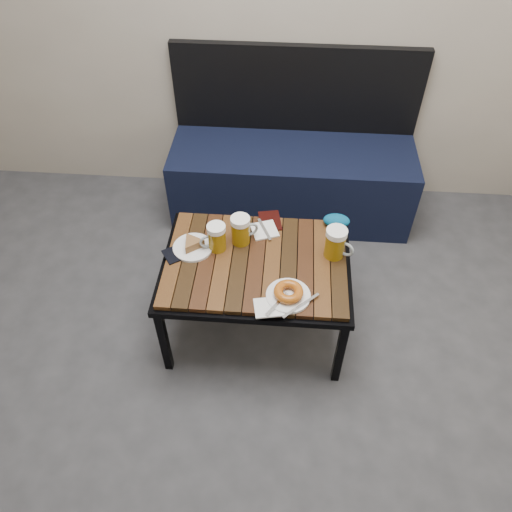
# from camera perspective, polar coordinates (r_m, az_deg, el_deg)

# --- Properties ---
(ground) EXTENTS (4.00, 4.00, 0.00)m
(ground) POSITION_cam_1_polar(r_m,az_deg,el_deg) (2.19, -2.16, -25.92)
(ground) COLOR #2D2D30
(ground) RESTS_ON ground
(bench) EXTENTS (1.40, 0.50, 0.95)m
(bench) POSITION_cam_1_polar(r_m,az_deg,el_deg) (3.02, 4.11, 9.45)
(bench) COLOR black
(bench) RESTS_ON ground
(cafe_table) EXTENTS (0.84, 0.62, 0.47)m
(cafe_table) POSITION_cam_1_polar(r_m,az_deg,el_deg) (2.24, 0.00, -1.27)
(cafe_table) COLOR black
(cafe_table) RESTS_ON ground
(beer_mug_left) EXTENTS (0.13, 0.10, 0.13)m
(beer_mug_left) POSITION_cam_1_polar(r_m,az_deg,el_deg) (2.22, -4.57, 2.14)
(beer_mug_left) COLOR #8C650B
(beer_mug_left) RESTS_ON cafe_table
(beer_mug_centre) EXTENTS (0.14, 0.11, 0.14)m
(beer_mug_centre) POSITION_cam_1_polar(r_m,az_deg,el_deg) (2.24, -1.71, 3.01)
(beer_mug_centre) COLOR #8C650B
(beer_mug_centre) RESTS_ON cafe_table
(beer_mug_right) EXTENTS (0.14, 0.12, 0.15)m
(beer_mug_right) POSITION_cam_1_polar(r_m,az_deg,el_deg) (2.20, 9.12, 1.48)
(beer_mug_right) COLOR #8C650B
(beer_mug_right) RESTS_ON cafe_table
(plate_pie) EXTENTS (0.18, 0.18, 0.05)m
(plate_pie) POSITION_cam_1_polar(r_m,az_deg,el_deg) (2.26, -7.26, 1.23)
(plate_pie) COLOR white
(plate_pie) RESTS_ON cafe_table
(plate_bagel) EXTENTS (0.22, 0.22, 0.05)m
(plate_bagel) POSITION_cam_1_polar(r_m,az_deg,el_deg) (2.06, 3.73, -4.31)
(plate_bagel) COLOR white
(plate_bagel) RESTS_ON cafe_table
(napkin_left) EXTENTS (0.15, 0.15, 0.01)m
(napkin_left) POSITION_cam_1_polar(r_m,az_deg,el_deg) (2.34, 0.96, 2.98)
(napkin_left) COLOR white
(napkin_left) RESTS_ON cafe_table
(napkin_right) EXTENTS (0.13, 0.12, 0.01)m
(napkin_right) POSITION_cam_1_polar(r_m,az_deg,el_deg) (2.03, 1.48, -5.89)
(napkin_right) COLOR white
(napkin_right) RESTS_ON cafe_table
(passport_navy) EXTENTS (0.17, 0.16, 0.01)m
(passport_navy) POSITION_cam_1_polar(r_m,az_deg,el_deg) (2.26, -8.77, 0.40)
(passport_navy) COLOR black
(passport_navy) RESTS_ON cafe_table
(passport_burgundy) EXTENTS (0.12, 0.16, 0.01)m
(passport_burgundy) POSITION_cam_1_polar(r_m,az_deg,el_deg) (2.39, 1.61, 4.04)
(passport_burgundy) COLOR black
(passport_burgundy) RESTS_ON cafe_table
(knit_pouch) EXTENTS (0.13, 0.09, 0.05)m
(knit_pouch) POSITION_cam_1_polar(r_m,az_deg,el_deg) (2.38, 9.18, 4.02)
(knit_pouch) COLOR navy
(knit_pouch) RESTS_ON cafe_table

